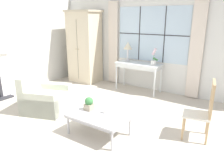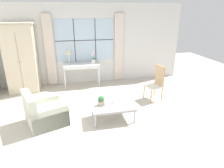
# 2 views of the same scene
# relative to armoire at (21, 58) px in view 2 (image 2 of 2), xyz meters

# --- Properties ---
(ground_plane) EXTENTS (14.00, 14.00, 0.00)m
(ground_plane) POSITION_rel_armoire_xyz_m (2.10, -2.62, -1.11)
(ground_plane) COLOR #BCB2A3
(wall_back_windowed) EXTENTS (7.20, 0.14, 2.80)m
(wall_back_windowed) POSITION_rel_armoire_xyz_m (2.10, 0.40, 0.28)
(wall_back_windowed) COLOR silver
(wall_back_windowed) RESTS_ON ground_plane
(armoire) EXTENTS (1.00, 0.72, 2.22)m
(armoire) POSITION_rel_armoire_xyz_m (0.00, 0.00, 0.00)
(armoire) COLOR beige
(armoire) RESTS_ON ground_plane
(console_table) EXTENTS (1.26, 0.52, 0.80)m
(console_table) POSITION_rel_armoire_xyz_m (1.90, 0.06, -0.40)
(console_table) COLOR silver
(console_table) RESTS_ON ground_plane
(table_lamp) EXTENTS (0.25, 0.25, 0.55)m
(table_lamp) POSITION_rel_armoire_xyz_m (1.51, 0.13, 0.10)
(table_lamp) COLOR silver
(table_lamp) RESTS_ON console_table
(potted_orchid) EXTENTS (0.19, 0.15, 0.45)m
(potted_orchid) POSITION_rel_armoire_xyz_m (2.34, 0.07, -0.14)
(potted_orchid) COLOR white
(potted_orchid) RESTS_ON console_table
(armchair_upholstered) EXTENTS (1.10, 1.12, 0.82)m
(armchair_upholstered) POSITION_rel_armoire_xyz_m (0.82, -2.32, -0.84)
(armchair_upholstered) COLOR beige
(armchair_upholstered) RESTS_ON ground_plane
(side_chair_wooden) EXTENTS (0.52, 0.52, 1.04)m
(side_chair_wooden) POSITION_rel_armoire_xyz_m (4.00, -1.60, -0.54)
(side_chair_wooden) COLOR white
(side_chair_wooden) RESTS_ON ground_plane
(coffee_table) EXTENTS (1.05, 0.67, 0.39)m
(coffee_table) POSITION_rel_armoire_xyz_m (2.45, -2.50, -0.77)
(coffee_table) COLOR #BCBCC1
(coffee_table) RESTS_ON ground_plane
(potted_plant_small) EXTENTS (0.16, 0.16, 0.25)m
(potted_plant_small) POSITION_rel_armoire_xyz_m (2.18, -2.43, -0.60)
(potted_plant_small) COLOR tan
(potted_plant_small) RESTS_ON coffee_table
(pillar_candle) EXTENTS (0.09, 0.09, 0.12)m
(pillar_candle) POSITION_rel_armoire_xyz_m (2.51, -2.37, -0.68)
(pillar_candle) COLOR silver
(pillar_candle) RESTS_ON coffee_table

